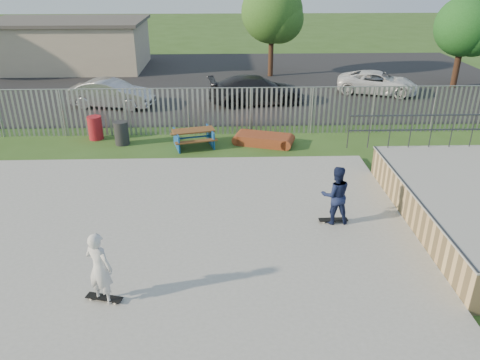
{
  "coord_description": "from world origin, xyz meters",
  "views": [
    {
      "loc": [
        2.51,
        -9.95,
        6.71
      ],
      "look_at": [
        2.92,
        2.0,
        1.1
      ],
      "focal_mm": 35.0,
      "sensor_mm": 36.0,
      "label": 1
    }
  ],
  "objects_px": {
    "car_silver": "(111,94)",
    "tree_mid": "(272,12)",
    "skater_navy": "(336,195)",
    "skater_white": "(100,268)",
    "picnic_table": "(194,138)",
    "tree_right": "(465,27)",
    "funbox": "(264,139)",
    "trash_bin_grey": "(122,133)",
    "car_white": "(378,83)",
    "trash_bin_red": "(95,128)",
    "car_dark": "(256,90)"
  },
  "relations": [
    {
      "from": "car_silver",
      "to": "tree_mid",
      "type": "height_order",
      "value": "tree_mid"
    },
    {
      "from": "skater_navy",
      "to": "skater_white",
      "type": "xyz_separation_m",
      "value": [
        -5.59,
        -3.13,
        0.0
      ]
    },
    {
      "from": "picnic_table",
      "to": "tree_right",
      "type": "distance_m",
      "value": 17.56
    },
    {
      "from": "funbox",
      "to": "trash_bin_grey",
      "type": "relative_size",
      "value": 2.34
    },
    {
      "from": "picnic_table",
      "to": "tree_mid",
      "type": "xyz_separation_m",
      "value": [
        4.22,
        12.46,
        3.55
      ]
    },
    {
      "from": "skater_white",
      "to": "skater_navy",
      "type": "bearing_deg",
      "value": -125.53
    },
    {
      "from": "car_white",
      "to": "tree_right",
      "type": "bearing_deg",
      "value": -55.47
    },
    {
      "from": "trash_bin_red",
      "to": "skater_navy",
      "type": "height_order",
      "value": "skater_navy"
    },
    {
      "from": "car_silver",
      "to": "skater_navy",
      "type": "relative_size",
      "value": 2.51
    },
    {
      "from": "funbox",
      "to": "car_dark",
      "type": "bearing_deg",
      "value": 106.9
    },
    {
      "from": "funbox",
      "to": "trash_bin_red",
      "type": "height_order",
      "value": "trash_bin_red"
    },
    {
      "from": "trash_bin_red",
      "to": "car_white",
      "type": "bearing_deg",
      "value": 26.34
    },
    {
      "from": "car_white",
      "to": "skater_white",
      "type": "height_order",
      "value": "skater_white"
    },
    {
      "from": "funbox",
      "to": "car_dark",
      "type": "xyz_separation_m",
      "value": [
        0.1,
        5.91,
        0.53
      ]
    },
    {
      "from": "car_white",
      "to": "tree_mid",
      "type": "xyz_separation_m",
      "value": [
        -5.51,
        4.62,
        3.28
      ]
    },
    {
      "from": "skater_navy",
      "to": "funbox",
      "type": "bearing_deg",
      "value": -79.1
    },
    {
      "from": "funbox",
      "to": "trash_bin_grey",
      "type": "bearing_deg",
      "value": -164.07
    },
    {
      "from": "car_white",
      "to": "tree_right",
      "type": "relative_size",
      "value": 0.86
    },
    {
      "from": "funbox",
      "to": "trash_bin_red",
      "type": "xyz_separation_m",
      "value": [
        -6.89,
        0.85,
        0.28
      ]
    },
    {
      "from": "picnic_table",
      "to": "car_white",
      "type": "bearing_deg",
      "value": 24.28
    },
    {
      "from": "tree_right",
      "to": "car_white",
      "type": "bearing_deg",
      "value": -164.98
    },
    {
      "from": "trash_bin_red",
      "to": "car_silver",
      "type": "bearing_deg",
      "value": 93.72
    },
    {
      "from": "trash_bin_red",
      "to": "tree_right",
      "type": "height_order",
      "value": "tree_right"
    },
    {
      "from": "tree_mid",
      "to": "skater_white",
      "type": "height_order",
      "value": "tree_mid"
    },
    {
      "from": "tree_right",
      "to": "car_silver",
      "type": "bearing_deg",
      "value": -169.55
    },
    {
      "from": "car_dark",
      "to": "picnic_table",
      "type": "bearing_deg",
      "value": 146.53
    },
    {
      "from": "trash_bin_red",
      "to": "picnic_table",
      "type": "bearing_deg",
      "value": -13.63
    },
    {
      "from": "trash_bin_red",
      "to": "car_dark",
      "type": "bearing_deg",
      "value": 35.89
    },
    {
      "from": "trash_bin_red",
      "to": "car_silver",
      "type": "xyz_separation_m",
      "value": [
        -0.3,
        4.65,
        0.22
      ]
    },
    {
      "from": "trash_bin_red",
      "to": "skater_white",
      "type": "distance_m",
      "value": 10.85
    },
    {
      "from": "picnic_table",
      "to": "trash_bin_red",
      "type": "relative_size",
      "value": 2.0
    },
    {
      "from": "tree_mid",
      "to": "skater_white",
      "type": "relative_size",
      "value": 3.5
    },
    {
      "from": "trash_bin_red",
      "to": "skater_white",
      "type": "xyz_separation_m",
      "value": [
        2.71,
        -10.49,
        0.49
      ]
    },
    {
      "from": "funbox",
      "to": "car_silver",
      "type": "distance_m",
      "value": 9.07
    },
    {
      "from": "funbox",
      "to": "trash_bin_red",
      "type": "bearing_deg",
      "value": -169.2
    },
    {
      "from": "trash_bin_red",
      "to": "car_silver",
      "type": "relative_size",
      "value": 0.23
    },
    {
      "from": "car_white",
      "to": "skater_navy",
      "type": "xyz_separation_m",
      "value": [
        -5.52,
        -14.21,
        0.35
      ]
    },
    {
      "from": "skater_white",
      "to": "tree_right",
      "type": "bearing_deg",
      "value": -105.42
    },
    {
      "from": "skater_navy",
      "to": "tree_mid",
      "type": "bearing_deg",
      "value": -91.38
    },
    {
      "from": "car_silver",
      "to": "car_dark",
      "type": "distance_m",
      "value": 7.3
    },
    {
      "from": "car_silver",
      "to": "tree_mid",
      "type": "bearing_deg",
      "value": -40.79
    },
    {
      "from": "funbox",
      "to": "car_white",
      "type": "distance_m",
      "value": 10.37
    },
    {
      "from": "picnic_table",
      "to": "car_white",
      "type": "relative_size",
      "value": 0.44
    },
    {
      "from": "tree_mid",
      "to": "skater_white",
      "type": "xyz_separation_m",
      "value": [
        -5.6,
        -21.96,
        -2.92
      ]
    },
    {
      "from": "picnic_table",
      "to": "funbox",
      "type": "xyz_separation_m",
      "value": [
        2.8,
        0.14,
        -0.15
      ]
    },
    {
      "from": "trash_bin_red",
      "to": "car_white",
      "type": "distance_m",
      "value": 15.43
    },
    {
      "from": "skater_navy",
      "to": "car_white",
      "type": "bearing_deg",
      "value": -112.58
    },
    {
      "from": "car_silver",
      "to": "trash_bin_red",
      "type": "bearing_deg",
      "value": -165.38
    },
    {
      "from": "car_dark",
      "to": "skater_navy",
      "type": "distance_m",
      "value": 12.5
    },
    {
      "from": "trash_bin_red",
      "to": "car_dark",
      "type": "height_order",
      "value": "car_dark"
    }
  ]
}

